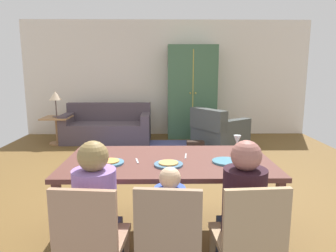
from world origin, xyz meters
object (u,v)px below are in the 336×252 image
object	(u,v)px
dining_chair_child	(169,237)
dining_table	(168,166)
person_child	(170,232)
armchair	(218,133)
person_man	(98,222)
couch	(108,128)
person_woman	(241,221)
wine_glass	(237,141)
armoire	(192,92)
table_lamp	(55,97)
dining_chair_woman	(249,236)
plate_near_man	(110,163)
plate_near_woman	(226,161)
handbag	(195,148)
side_table	(57,126)
plate_near_child	(169,164)
dining_chair_man	(91,238)

from	to	relation	value
dining_chair_child	dining_table	bearing A→B (deg)	89.49
person_child	armchair	xyz separation A→B (m)	(1.05, 4.00, -0.11)
person_man	couch	bearing A→B (deg)	99.27
person_woman	armchair	world-z (taller)	person_woman
wine_glass	person_man	xyz separation A→B (m)	(-1.19, -0.88, -0.38)
armoire	table_lamp	bearing A→B (deg)	-167.38
wine_glass	dining_chair_child	size ratio (longest dim) A/B	0.21
person_man	armchair	distance (m)	4.29
dining_table	person_man	size ratio (longest dim) A/B	1.69
table_lamp	dining_chair_woman	bearing A→B (deg)	-58.55
dining_chair_woman	armchair	xyz separation A→B (m)	(0.53, 4.17, -0.17)
wine_glass	dining_chair_child	world-z (taller)	wine_glass
person_woman	plate_near_man	bearing A→B (deg)	150.72
dining_table	armchair	size ratio (longest dim) A/B	1.57
plate_near_woman	couch	bearing A→B (deg)	113.69
plate_near_man	plate_near_woman	size ratio (longest dim) A/B	1.00
dining_chair_woman	handbag	bearing A→B (deg)	89.55
armchair	side_table	xyz separation A→B (m)	(-3.35, 0.43, 0.06)
dining_chair_woman	armchair	size ratio (longest dim) A/B	0.73
plate_near_child	person_man	bearing A→B (deg)	-134.74
wine_glass	dining_chair_man	distance (m)	1.64
side_table	table_lamp	xyz separation A→B (m)	(0.00, 0.00, 0.63)
couch	side_table	world-z (taller)	couch
plate_near_woman	table_lamp	xyz separation A→B (m)	(-2.81, 3.83, 0.24)
armoire	couch	bearing A→B (deg)	-168.29
dining_table	side_table	distance (m)	4.38
dining_chair_child	couch	world-z (taller)	dining_chair_child
plate_near_woman	person_child	xyz separation A→B (m)	(-0.51, -0.60, -0.34)
plate_near_woman	armoire	bearing A→B (deg)	88.76
person_child	handbag	world-z (taller)	person_child
wine_glass	person_woman	size ratio (longest dim) A/B	0.17
plate_near_man	dining_chair_child	bearing A→B (deg)	-55.96
couch	dining_chair_woman	bearing A→B (deg)	-69.69
plate_near_child	table_lamp	size ratio (longest dim) A/B	0.46
dining_table	wine_glass	world-z (taller)	wine_glass
person_man	dining_chair_woman	bearing A→B (deg)	-9.61
plate_near_child	dining_chair_child	world-z (taller)	dining_chair_child
person_man	person_child	distance (m)	0.52
wine_glass	person_man	size ratio (longest dim) A/B	0.17
dining_chair_child	armchair	size ratio (longest dim) A/B	0.73
person_woman	table_lamp	world-z (taller)	table_lamp
plate_near_man	plate_near_woman	distance (m)	1.03
plate_near_man	handbag	size ratio (longest dim) A/B	0.78
dining_chair_child	armchair	xyz separation A→B (m)	(1.06, 4.17, -0.17)
armoire	table_lamp	world-z (taller)	armoire
plate_near_man	side_table	distance (m)	4.25
couch	side_table	xyz separation A→B (m)	(-1.01, -0.26, 0.08)
armoire	handbag	xyz separation A→B (m)	(-0.06, -1.55, -0.92)
dining_chair_man	person_woman	bearing A→B (deg)	9.58
person_woman	handbag	world-z (taller)	person_woman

